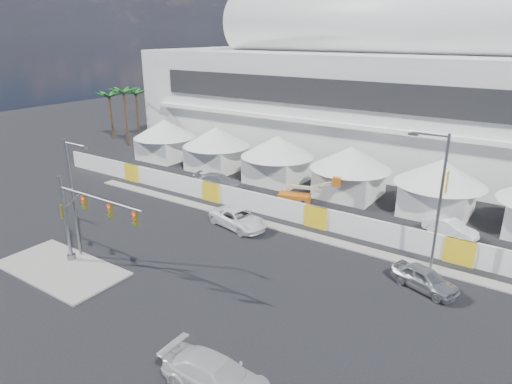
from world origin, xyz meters
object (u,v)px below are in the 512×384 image
Objects in this scene: sedan_silver at (425,279)px; boom_lift at (300,196)px; lot_car_a at (450,228)px; lot_car_c at (218,181)px; streetlight_median at (74,191)px; pickup_near at (217,377)px; pickup_curb at (238,219)px; streetlight_curb at (438,193)px; traffic_mast at (82,220)px.

sedan_silver is 0.72× the size of boom_lift.
lot_car_a is 24.42m from lot_car_c.
lot_car_a is at bearing 41.46° from streetlight_median.
sedan_silver is 17.70m from boom_lift.
pickup_near reaches higher than lot_car_a.
pickup_curb reaches higher than lot_car_a.
pickup_curb is at bearing 31.55° from pickup_near.
sedan_silver is at bearing -79.68° from streetlight_curb.
traffic_mast is at bearing 73.11° from pickup_near.
lot_car_c is 9.99m from boom_lift.
pickup_near is at bearing -155.13° from lot_car_c.
pickup_curb is at bearing -145.94° from lot_car_c.
streetlight_curb reaches higher than boom_lift.
traffic_mast is (-15.70, 4.21, 3.01)m from pickup_near.
sedan_silver is 0.80× the size of pickup_curb.
pickup_near is 26.39m from boom_lift.
lot_car_c is 0.60× the size of streetlight_median.
sedan_silver is 24.29m from traffic_mast.
streetlight_median is (1.61, -18.94, 4.60)m from lot_car_c.
traffic_mast reaches higher than lot_car_c.
lot_car_c reaches higher than lot_car_a.
boom_lift reaches higher than sedan_silver.
lot_car_a is 8.56m from streetlight_curb.
lot_car_a is (16.13, 8.69, -0.07)m from pickup_curb.
pickup_near reaches higher than sedan_silver.
boom_lift is (8.36, 19.61, -4.55)m from streetlight_median.
lot_car_c is 20.39m from traffic_mast.
pickup_near is at bearing -175.10° from lot_car_a.
lot_car_a is 0.49× the size of streetlight_median.
lot_car_c is 0.86× the size of boom_lift.
pickup_curb is 8.35m from boom_lift.
sedan_silver is 0.46× the size of streetlight_curb.
pickup_near is 18.86m from streetlight_median.
streetlight_curb is (-0.58, 3.17, 5.10)m from sedan_silver.
pickup_near is 16.53m from traffic_mast.
lot_car_c is at bearing 99.98° from traffic_mast.
pickup_curb is at bearing 68.86° from traffic_mast.
traffic_mast is at bearing 151.73° from lot_car_a.
lot_car_a is 0.51× the size of traffic_mast.
traffic_mast is 0.86× the size of streetlight_curb.
lot_car_a is 0.82× the size of lot_car_c.
lot_car_a is (-0.52, 10.00, -0.05)m from sedan_silver.
pickup_curb is 11.16m from lot_car_c.
streetlight_curb is (16.07, 1.86, 5.09)m from pickup_curb.
lot_car_c is 0.63× the size of traffic_mast.
lot_car_c is (-19.19, 24.06, -0.06)m from pickup_near.
sedan_silver is 0.79× the size of pickup_near.
boom_lift is at bearing -99.89° from lot_car_c.
streetlight_median reaches higher than lot_car_c.
streetlight_curb is at bearing 30.34° from streetlight_median.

